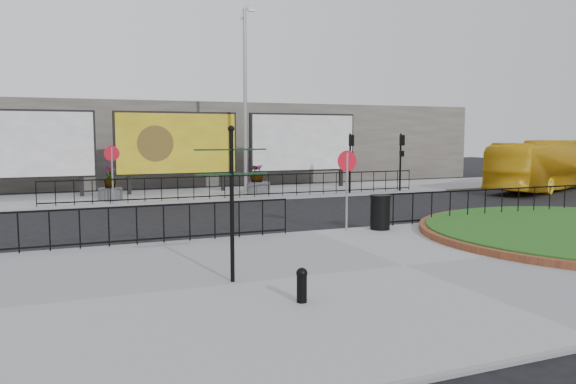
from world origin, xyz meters
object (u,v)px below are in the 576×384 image
litter_bin (380,212)px  lamp_post (245,98)px  planter_c (259,184)px  bollard (302,283)px  planter_b (255,184)px  bus (543,166)px  planter_a (110,188)px  billboard_mid (177,144)px  fingerpost_sign (232,188)px

litter_bin → lamp_post: bearing=92.8°
planter_c → bollard: bearing=-107.3°
bollard → planter_b: size_ratio=0.44×
bus → planter_b: bus is taller
bus → planter_c: bus is taller
bollard → planter_a: size_ratio=0.39×
billboard_mid → planter_a: 4.55m
litter_bin → planter_a: (-7.07, 11.36, 0.02)m
planter_c → billboard_mid: bearing=151.9°
planter_c → litter_bin: bearing=-90.6°
fingerpost_sign → bus: size_ratio=0.32×
billboard_mid → fingerpost_sign: 17.99m
planter_a → planter_c: bearing=1.9°
lamp_post → fingerpost_sign: bearing=-109.2°
bus → bollard: bearing=101.6°
billboard_mid → lamp_post: (3.01, -1.97, 2.23)m
bus → planter_c: 15.66m
lamp_post → bollard: lamp_post is taller
billboard_mid → planter_c: 4.66m
planter_a → planter_c: (7.19, 0.24, -0.11)m
bollard → planter_b: bearing=73.3°
lamp_post → planter_c: size_ratio=6.38×
litter_bin → planter_b: planter_b is taller
bollard → litter_bin: bearing=48.5°
lamp_post → planter_a: 7.71m
billboard_mid → fingerpost_sign: size_ratio=1.98×
planter_b → bollard: bearing=-106.7°
planter_b → planter_c: 0.20m
bollard → planter_c: bearing=72.7°
planter_a → planter_c: size_ratio=1.10×
litter_bin → planter_a: 13.38m
lamp_post → planter_b: lamp_post is taller
litter_bin → planter_b: 11.60m
fingerpost_sign → planter_c: bearing=72.1°
fingerpost_sign → bus: (21.44, 12.26, -0.64)m
billboard_mid → bollard: size_ratio=9.91×
litter_bin → planter_c: (0.12, 11.60, -0.09)m
planter_a → planter_b: (6.99, 0.24, -0.09)m
litter_bin → planter_c: 11.60m
litter_bin → bus: (15.35, 8.03, 0.71)m
lamp_post → planter_c: lamp_post is taller
bus → planter_c: (-15.23, 3.57, -0.80)m
fingerpost_sign → bollard: bearing=-65.0°
fingerpost_sign → litter_bin: size_ratio=2.90×
lamp_post → fingerpost_sign: size_ratio=2.94×
billboard_mid → fingerpost_sign: bearing=-98.0°
litter_bin → planter_a: size_ratio=0.68×
billboard_mid → bollard: bearing=-95.2°
litter_bin → bus: bus is taller
fingerpost_sign → planter_a: 15.68m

